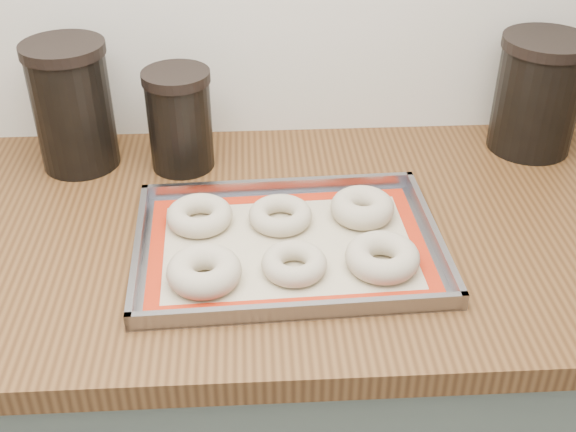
{
  "coord_description": "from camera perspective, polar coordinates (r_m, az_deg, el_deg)",
  "views": [
    {
      "loc": [
        -0.14,
        0.72,
        1.56
      ],
      "look_at": [
        -0.09,
        1.61,
        0.96
      ],
      "focal_mm": 45.0,
      "sensor_mm": 36.0,
      "label": 1
    }
  ],
  "objects": [
    {
      "name": "canister_mid",
      "position": [
        1.29,
        -8.56,
        7.53
      ],
      "size": [
        0.12,
        0.12,
        0.18
      ],
      "color": "black",
      "rests_on": "countertop"
    },
    {
      "name": "bagel_front_right",
      "position": [
        1.06,
        7.47,
        -3.25
      ],
      "size": [
        0.14,
        0.14,
        0.04
      ],
      "primitive_type": "torus",
      "rotation": [
        0.0,
        0.0,
        0.36
      ],
      "color": "#BDAE93",
      "rests_on": "baking_mat"
    },
    {
      "name": "bagel_back_left",
      "position": [
        1.15,
        -7.01,
        0.04
      ],
      "size": [
        0.12,
        0.12,
        0.03
      ],
      "primitive_type": "torus",
      "rotation": [
        0.0,
        0.0,
        0.22
      ],
      "color": "#BDAE93",
      "rests_on": "baking_mat"
    },
    {
      "name": "bagel_front_mid",
      "position": [
        1.04,
        0.49,
        -3.78
      ],
      "size": [
        0.12,
        0.12,
        0.03
      ],
      "primitive_type": "torus",
      "rotation": [
        0.0,
        0.0,
        0.24
      ],
      "color": "#BDAE93",
      "rests_on": "baking_mat"
    },
    {
      "name": "canister_right",
      "position": [
        1.41,
        19.12,
        9.1
      ],
      "size": [
        0.16,
        0.16,
        0.21
      ],
      "color": "black",
      "rests_on": "countertop"
    },
    {
      "name": "bagel_back_mid",
      "position": [
        1.14,
        -0.61,
        0.06
      ],
      "size": [
        0.11,
        0.11,
        0.03
      ],
      "primitive_type": "torus",
      "rotation": [
        0.0,
        0.0,
        -0.07
      ],
      "color": "#BDAE93",
      "rests_on": "baking_mat"
    },
    {
      "name": "countertop",
      "position": [
        1.18,
        4.29,
        -1.19
      ],
      "size": [
        3.06,
        0.68,
        0.04
      ],
      "primitive_type": "cube",
      "color": "brown",
      "rests_on": "cabinet"
    },
    {
      "name": "baking_mat",
      "position": [
        1.1,
        -0.0,
        -2.38
      ],
      "size": [
        0.43,
        0.31,
        0.0
      ],
      "rotation": [
        0.0,
        0.0,
        0.04
      ],
      "color": "#C6B793",
      "rests_on": "baking_tray"
    },
    {
      "name": "bagel_back_right",
      "position": [
        1.16,
        5.9,
        0.67
      ],
      "size": [
        0.13,
        0.13,
        0.04
      ],
      "primitive_type": "torus",
      "rotation": [
        0.0,
        0.0,
        -0.29
      ],
      "color": "#BDAE93",
      "rests_on": "baking_mat"
    },
    {
      "name": "canister_left",
      "position": [
        1.33,
        -16.66,
        8.35
      ],
      "size": [
        0.14,
        0.14,
        0.23
      ],
      "color": "black",
      "rests_on": "countertop"
    },
    {
      "name": "bagel_front_left",
      "position": [
        1.03,
        -6.64,
        -4.36
      ],
      "size": [
        0.11,
        0.11,
        0.04
      ],
      "primitive_type": "torus",
      "rotation": [
        0.0,
        0.0,
        -0.07
      ],
      "color": "#BDAE93",
      "rests_on": "baking_mat"
    },
    {
      "name": "cabinet",
      "position": [
        1.48,
        3.53,
        -15.55
      ],
      "size": [
        3.0,
        0.65,
        0.86
      ],
      "primitive_type": "cube",
      "color": "#586458",
      "rests_on": "floor"
    },
    {
      "name": "baking_tray",
      "position": [
        1.1,
        -0.0,
        -2.3
      ],
      "size": [
        0.47,
        0.35,
        0.03
      ],
      "rotation": [
        0.0,
        0.0,
        0.04
      ],
      "color": "gray",
      "rests_on": "countertop"
    }
  ]
}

